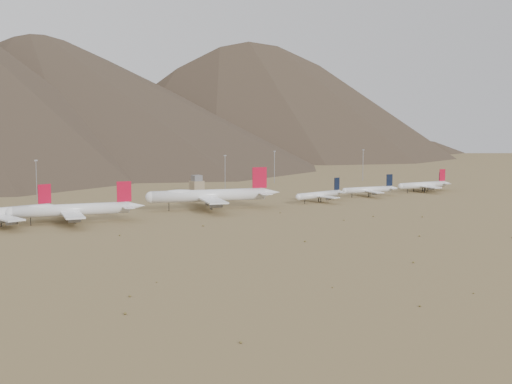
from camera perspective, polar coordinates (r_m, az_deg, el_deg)
ground at (r=383.00m, az=-0.32°, el=-1.94°), size 3000.00×3000.00×0.00m
widebody_centre at (r=368.16m, az=-14.46°, el=-1.37°), size 67.56×53.00×20.32m
widebody_east at (r=409.83m, az=-3.75°, el=-0.26°), size 77.64×61.41×23.66m
narrowbody_a at (r=444.93m, az=5.15°, el=-0.21°), size 43.21×31.51×14.36m
narrowbody_b at (r=478.45m, az=9.08°, el=0.19°), size 43.30×31.50×14.36m
narrowbody_c at (r=514.22m, az=13.29°, el=0.56°), size 47.01×33.84×15.51m
narrowbody_d at (r=523.47m, az=13.50°, el=0.56°), size 39.01×27.97×12.86m
control_tower at (r=500.51m, az=-4.76°, el=0.59°), size 8.00×8.00×12.00m
mast_west at (r=474.02m, az=-17.16°, el=1.09°), size 2.00×0.60×25.70m
mast_centre at (r=506.01m, az=-2.49°, el=1.67°), size 2.00×0.60×25.70m
mast_east at (r=564.35m, az=1.49°, el=2.15°), size 2.00×0.60×25.70m
mast_far_east at (r=592.19m, az=8.56°, el=2.28°), size 2.00×0.60×25.70m
desert_scrub at (r=316.31m, az=11.02°, el=-3.74°), size 402.21×181.01×0.77m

